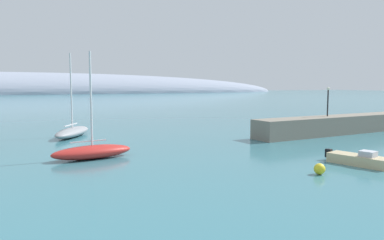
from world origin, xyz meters
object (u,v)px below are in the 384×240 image
(sailboat_grey_end_of_line, at_px, (72,131))
(mooring_buoy_yellow, at_px, (320,169))
(harbor_lamp_post, at_px, (328,98))
(sailboat_red_mid_mooring, at_px, (92,151))
(motorboat_sand_foreground, at_px, (359,159))

(sailboat_grey_end_of_line, distance_m, mooring_buoy_yellow, 27.84)
(sailboat_grey_end_of_line, xyz_separation_m, harbor_lamp_post, (27.56, -10.17, 3.70))
(harbor_lamp_post, bearing_deg, mooring_buoy_yellow, -135.69)
(harbor_lamp_post, bearing_deg, sailboat_red_mid_mooring, -173.16)
(sailboat_red_mid_mooring, relative_size, mooring_buoy_yellow, 11.53)
(mooring_buoy_yellow, xyz_separation_m, harbor_lamp_post, (15.06, 14.70, 3.92))
(sailboat_red_mid_mooring, bearing_deg, motorboat_sand_foreground, -39.35)
(sailboat_grey_end_of_line, bearing_deg, mooring_buoy_yellow, -124.65)
(motorboat_sand_foreground, bearing_deg, sailboat_red_mid_mooring, -137.24)
(harbor_lamp_post, bearing_deg, motorboat_sand_foreground, -127.16)
(sailboat_red_mid_mooring, relative_size, sailboat_grey_end_of_line, 0.90)
(sailboat_grey_end_of_line, distance_m, motorboat_sand_foreground, 29.41)
(mooring_buoy_yellow, bearing_deg, motorboat_sand_foreground, 12.14)
(mooring_buoy_yellow, bearing_deg, harbor_lamp_post, 44.31)
(sailboat_red_mid_mooring, height_order, mooring_buoy_yellow, sailboat_red_mid_mooring)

